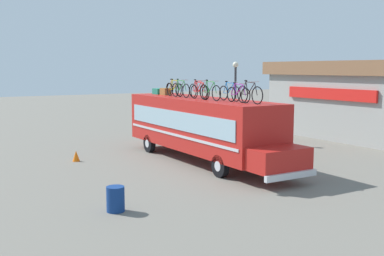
{
  "coord_description": "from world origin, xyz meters",
  "views": [
    {
      "loc": [
        19.31,
        -11.86,
        4.51
      ],
      "look_at": [
        -0.68,
        0.0,
        1.53
      ],
      "focal_mm": 43.43,
      "sensor_mm": 36.0,
      "label": 1
    }
  ],
  "objects": [
    {
      "name": "ground_plane",
      "position": [
        0.0,
        0.0,
        0.0
      ],
      "size": [
        120.0,
        120.0,
        0.0
      ],
      "primitive_type": "plane",
      "color": "slate"
    },
    {
      "name": "luggage_bag_2",
      "position": [
        -3.36,
        -0.11,
        3.26
      ],
      "size": [
        0.62,
        0.38,
        0.38
      ],
      "primitive_type": "cube",
      "color": "olive",
      "rests_on": "bus"
    },
    {
      "name": "rooftop_bicycle_5",
      "position": [
        0.63,
        -0.36,
        3.44
      ],
      "size": [
        1.69,
        0.44,
        0.87
      ],
      "color": "black",
      "rests_on": "bus"
    },
    {
      "name": "rooftop_bicycle_2",
      "position": [
        -1.89,
        -0.33,
        3.46
      ],
      "size": [
        1.76,
        0.44,
        0.91
      ],
      "color": "black",
      "rests_on": "bus"
    },
    {
      "name": "rooftop_bicycle_9",
      "position": [
        4.06,
        -0.05,
        3.48
      ],
      "size": [
        1.72,
        0.44,
        0.97
      ],
      "color": "black",
      "rests_on": "bus"
    },
    {
      "name": "rooftop_bicycle_4",
      "position": [
        -0.11,
        -0.0,
        3.46
      ],
      "size": [
        1.69,
        0.44,
        0.92
      ],
      "color": "black",
      "rests_on": "bus"
    },
    {
      "name": "rooftop_bicycle_7",
      "position": [
        2.36,
        0.14,
        3.45
      ],
      "size": [
        1.63,
        0.44,
        0.9
      ],
      "color": "black",
      "rests_on": "bus"
    },
    {
      "name": "trash_bin",
      "position": [
        5.77,
        -6.65,
        0.41
      ],
      "size": [
        0.58,
        0.58,
        0.81
      ],
      "primitive_type": "cylinder",
      "color": "navy",
      "rests_on": "ground"
    },
    {
      "name": "rooftop_bicycle_8",
      "position": [
        3.3,
        -0.07,
        3.44
      ],
      "size": [
        1.66,
        0.44,
        0.87
      ],
      "color": "black",
      "rests_on": "bus"
    },
    {
      "name": "luggage_bag_1",
      "position": [
        -4.24,
        -0.09,
        3.24
      ],
      "size": [
        0.69,
        0.46,
        0.32
      ],
      "primitive_type": "cube",
      "color": "#1E7F66",
      "rests_on": "bus"
    },
    {
      "name": "rooftop_bicycle_3",
      "position": [
        -1.06,
        -0.45,
        3.46
      ],
      "size": [
        1.8,
        0.44,
        0.94
      ],
      "color": "black",
      "rests_on": "bus"
    },
    {
      "name": "rooftop_bicycle_6",
      "position": [
        1.6,
        -0.4,
        3.47
      ],
      "size": [
        1.73,
        0.44,
        0.94
      ],
      "color": "black",
      "rests_on": "bus"
    },
    {
      "name": "roadside_building",
      "position": [
        -1.09,
        13.67,
        2.56
      ],
      "size": [
        12.6,
        7.43,
        4.99
      ],
      "color": "#9E9E99",
      "rests_on": "ground"
    },
    {
      "name": "rooftop_bicycle_1",
      "position": [
        -2.74,
        0.07,
        3.45
      ],
      "size": [
        1.73,
        0.44,
        0.9
      ],
      "color": "black",
      "rests_on": "bus"
    },
    {
      "name": "traffic_cone",
      "position": [
        -2.82,
        -5.34,
        0.26
      ],
      "size": [
        0.36,
        0.36,
        0.52
      ],
      "primitive_type": "cone",
      "color": "orange",
      "rests_on": "ground"
    },
    {
      "name": "street_lamp",
      "position": [
        -3.77,
        4.91,
        3.12
      ],
      "size": [
        0.35,
        0.35,
        4.93
      ],
      "color": "#38383D",
      "rests_on": "ground"
    },
    {
      "name": "bus",
      "position": [
        0.23,
        0.0,
        1.79
      ],
      "size": [
        11.95,
        2.67,
        3.07
      ],
      "color": "red",
      "rests_on": "ground"
    }
  ]
}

